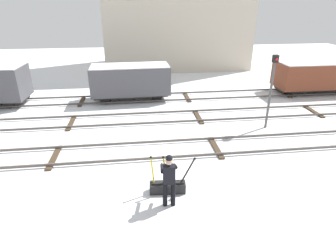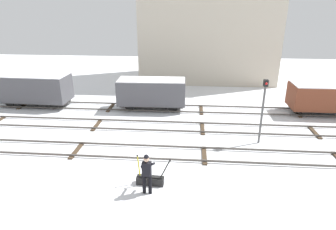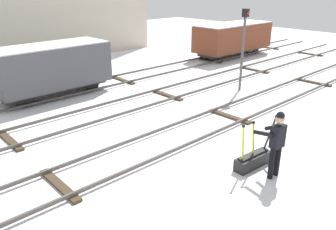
{
  "view_description": "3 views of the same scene",
  "coord_description": "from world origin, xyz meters",
  "px_view_note": "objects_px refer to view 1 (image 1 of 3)",
  "views": [
    {
      "loc": [
        0.05,
        -10.62,
        6.19
      ],
      "look_at": [
        1.63,
        2.34,
        0.76
      ],
      "focal_mm": 29.54,
      "sensor_mm": 36.0,
      "label": 1
    },
    {
      "loc": [
        2.72,
        -13.88,
        7.71
      ],
      "look_at": [
        1.38,
        2.25,
        1.42
      ],
      "focal_mm": 31.16,
      "sensor_mm": 36.0,
      "label": 2
    },
    {
      "loc": [
        -6.48,
        -7.33,
        4.91
      ],
      "look_at": [
        0.34,
        0.06,
        0.93
      ],
      "focal_mm": 36.04,
      "sensor_mm": 36.0,
      "label": 3
    }
  ],
  "objects_px": {
    "signal_post": "(272,85)",
    "freight_car_back_track": "(319,75)",
    "rail_worker": "(169,177)",
    "switch_lever_frame": "(168,186)",
    "freight_car_near_switch": "(131,80)"
  },
  "relations": [
    {
      "from": "signal_post",
      "to": "freight_car_back_track",
      "type": "bearing_deg",
      "value": 39.81
    },
    {
      "from": "signal_post",
      "to": "rail_worker",
      "type": "bearing_deg",
      "value": -137.59
    },
    {
      "from": "rail_worker",
      "to": "freight_car_back_track",
      "type": "bearing_deg",
      "value": 45.29
    },
    {
      "from": "signal_post",
      "to": "switch_lever_frame",
      "type": "bearing_deg",
      "value": -141.14
    },
    {
      "from": "switch_lever_frame",
      "to": "freight_car_back_track",
      "type": "distance_m",
      "value": 15.57
    },
    {
      "from": "signal_post",
      "to": "freight_car_back_track",
      "type": "height_order",
      "value": "signal_post"
    },
    {
      "from": "switch_lever_frame",
      "to": "rail_worker",
      "type": "distance_m",
      "value": 1.05
    },
    {
      "from": "switch_lever_frame",
      "to": "freight_car_back_track",
      "type": "relative_size",
      "value": 0.26
    },
    {
      "from": "rail_worker",
      "to": "freight_car_back_track",
      "type": "height_order",
      "value": "freight_car_back_track"
    },
    {
      "from": "freight_car_near_switch",
      "to": "freight_car_back_track",
      "type": "xyz_separation_m",
      "value": [
        13.27,
        0.0,
        -0.05
      ]
    },
    {
      "from": "switch_lever_frame",
      "to": "signal_post",
      "type": "height_order",
      "value": "signal_post"
    },
    {
      "from": "signal_post",
      "to": "freight_car_near_switch",
      "type": "bearing_deg",
      "value": 143.3
    },
    {
      "from": "rail_worker",
      "to": "signal_post",
      "type": "height_order",
      "value": "signal_post"
    },
    {
      "from": "switch_lever_frame",
      "to": "freight_car_near_switch",
      "type": "bearing_deg",
      "value": 101.47
    },
    {
      "from": "switch_lever_frame",
      "to": "rail_worker",
      "type": "bearing_deg",
      "value": -88.72
    }
  ]
}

